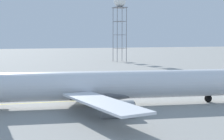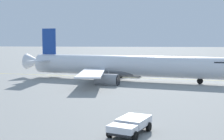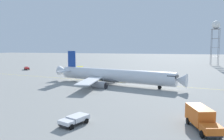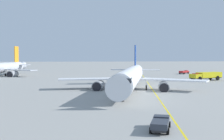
% 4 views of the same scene
% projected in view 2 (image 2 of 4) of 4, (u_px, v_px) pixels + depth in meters
% --- Properties ---
extents(ground_plane, '(600.00, 600.00, 0.00)m').
position_uv_depth(ground_plane, '(128.00, 78.00, 67.97)').
color(ground_plane, gray).
extents(airliner_main, '(44.55, 33.10, 10.78)m').
position_uv_depth(airliner_main, '(121.00, 67.00, 64.34)').
color(airliner_main, white).
rests_on(airliner_main, ground_plane).
extents(fire_tender_truck, '(6.76, 11.12, 2.50)m').
position_uv_depth(fire_tender_truck, '(49.00, 62.00, 94.40)').
color(fire_tender_truck, '#232326').
rests_on(fire_tender_truck, ground_plane).
extents(pushback_tug_truck, '(3.77, 5.22, 1.30)m').
position_uv_depth(pushback_tug_truck, '(131.00, 125.00, 27.91)').
color(pushback_tug_truck, '#232326').
rests_on(pushback_tug_truck, ground_plane).
extents(taxiway_centreline, '(195.90, 30.00, 0.01)m').
position_uv_depth(taxiway_centreline, '(125.00, 77.00, 69.48)').
color(taxiway_centreline, yellow).
rests_on(taxiway_centreline, ground_plane).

